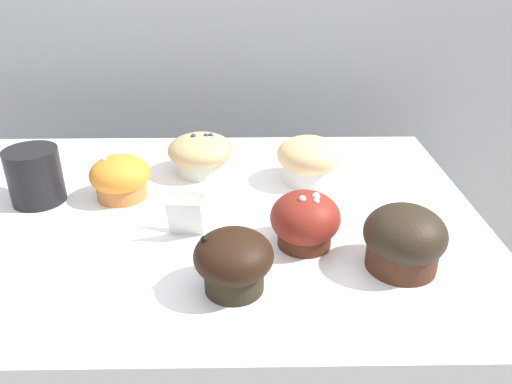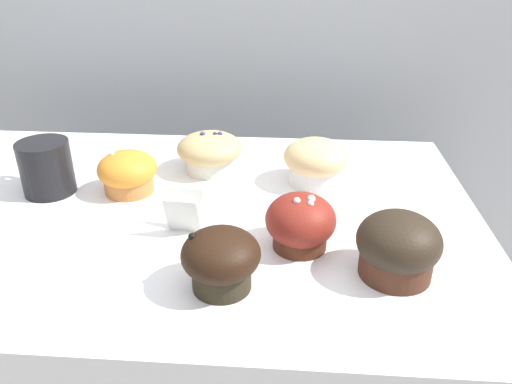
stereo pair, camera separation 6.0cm
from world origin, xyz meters
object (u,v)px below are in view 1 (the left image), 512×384
object	(u,v)px
muffin_front_right	(120,178)
muffin_back_left	(308,159)
muffin_back_center	(305,221)
coffee_cup	(34,174)
muffin_front_left	(234,261)
muffin_back_right	(404,240)
muffin_front_center	(201,153)

from	to	relation	value
muffin_front_right	muffin_back_left	bearing A→B (deg)	10.18
muffin_back_center	coffee_cup	distance (m)	0.44
muffin_back_left	coffee_cup	world-z (taller)	coffee_cup
muffin_back_center	muffin_back_left	bearing A→B (deg)	82.49
muffin_back_left	muffin_front_left	world-z (taller)	muffin_back_left
muffin_back_right	muffin_back_left	bearing A→B (deg)	109.96
muffin_front_left	coffee_cup	bearing A→B (deg)	144.20
coffee_cup	muffin_front_center	bearing A→B (deg)	22.20
muffin_front_left	muffin_front_right	xyz separation A→B (m)	(-0.19, 0.24, -0.01)
muffin_front_right	coffee_cup	xyz separation A→B (m)	(-0.13, -0.01, 0.01)
muffin_back_left	coffee_cup	size ratio (longest dim) A/B	1.00
muffin_back_left	muffin_front_left	size ratio (longest dim) A/B	1.15
muffin_front_center	muffin_front_right	xyz separation A→B (m)	(-0.12, -0.09, -0.00)
muffin_front_left	muffin_back_center	distance (m)	0.14
muffin_back_left	muffin_back_center	bearing A→B (deg)	-97.51
muffin_front_center	muffin_back_center	world-z (taller)	muffin_back_center
muffin_back_left	coffee_cup	bearing A→B (deg)	-171.55
muffin_back_center	muffin_front_center	bearing A→B (deg)	123.97
muffin_front_right	muffin_back_center	world-z (taller)	muffin_back_center
muffin_front_center	muffin_front_left	distance (m)	0.35
muffin_back_left	muffin_back_center	distance (m)	0.21
muffin_front_left	muffin_back_center	size ratio (longest dim) A/B	0.99
muffin_back_left	muffin_front_center	bearing A→B (deg)	168.53
muffin_front_center	muffin_back_center	xyz separation A→B (m)	(0.16, -0.24, 0.00)
muffin_back_left	muffin_back_center	size ratio (longest dim) A/B	1.14
muffin_back_left	muffin_front_left	xyz separation A→B (m)	(-0.12, -0.30, -0.00)
muffin_back_right	muffin_front_right	world-z (taller)	muffin_back_right
muffin_front_left	muffin_front_right	size ratio (longest dim) A/B	0.99
muffin_front_center	muffin_back_left	world-z (taller)	muffin_back_left
muffin_back_right	muffin_front_left	bearing A→B (deg)	-168.99
muffin_back_left	muffin_front_left	bearing A→B (deg)	-112.19
muffin_back_right	muffin_back_center	distance (m)	0.13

